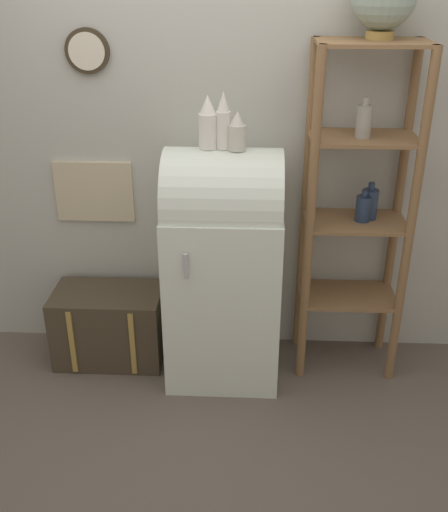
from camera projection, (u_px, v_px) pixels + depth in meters
name	position (u px, v px, depth m)	size (l,w,h in m)	color
ground_plane	(221.00, 392.00, 3.43)	(12.00, 12.00, 0.00)	#60564C
wall_back	(225.00, 134.00, 3.35)	(7.00, 0.09, 2.70)	#B7B7AD
refrigerator	(223.00, 262.00, 3.35)	(0.63, 0.63, 1.36)	silver
suitcase_trunk	(110.00, 325.00, 3.65)	(0.65, 0.39, 0.45)	#423828
shelf_unit	(358.00, 201.00, 3.25)	(0.58, 0.37, 1.88)	olive
vase_left	(208.00, 124.00, 3.02)	(0.10, 0.10, 0.27)	white
vase_center	(223.00, 122.00, 3.01)	(0.07, 0.07, 0.29)	white
vase_right	(237.00, 132.00, 3.00)	(0.09, 0.09, 0.20)	beige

